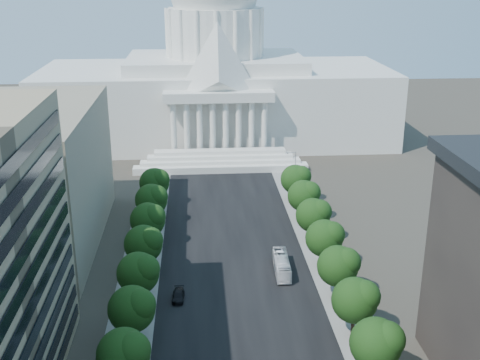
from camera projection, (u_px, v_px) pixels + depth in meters
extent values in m
cube|color=black|center=(233.00, 256.00, 126.86)|extent=(30.00, 260.00, 0.01)
cube|color=gray|center=(142.00, 259.00, 125.53)|extent=(8.00, 260.00, 0.02)
cube|color=gray|center=(322.00, 253.00, 128.19)|extent=(8.00, 260.00, 0.02)
cube|color=white|center=(216.00, 103.00, 212.14)|extent=(120.00, 50.00, 25.00)
cube|color=white|center=(215.00, 62.00, 207.34)|extent=(60.00, 40.00, 4.00)
cube|color=white|center=(219.00, 96.00, 184.08)|extent=(34.00, 8.00, 3.00)
cylinder|color=white|center=(215.00, 32.00, 204.04)|extent=(32.00, 32.00, 16.00)
cube|color=gray|center=(5.00, 179.00, 127.95)|extent=(38.00, 52.00, 30.00)
sphere|color=black|center=(123.00, 355.00, 84.03)|extent=(7.60, 7.60, 7.60)
sphere|color=black|center=(132.00, 350.00, 83.03)|extent=(5.32, 5.32, 5.32)
cylinder|color=#33261C|center=(133.00, 334.00, 96.88)|extent=(0.56, 0.56, 2.94)
sphere|color=black|center=(132.00, 309.00, 95.33)|extent=(7.60, 7.60, 7.60)
sphere|color=black|center=(139.00, 305.00, 94.33)|extent=(5.32, 5.32, 5.32)
cylinder|color=#33261C|center=(139.00, 296.00, 108.17)|extent=(0.56, 0.56, 2.94)
sphere|color=black|center=(138.00, 273.00, 106.62)|extent=(7.60, 7.60, 7.60)
sphere|color=black|center=(145.00, 269.00, 105.62)|extent=(5.32, 5.32, 5.32)
cylinder|color=#33261C|center=(145.00, 265.00, 119.47)|extent=(0.56, 0.56, 2.94)
sphere|color=black|center=(143.00, 244.00, 117.91)|extent=(7.60, 7.60, 7.60)
sphere|color=black|center=(150.00, 240.00, 116.91)|extent=(5.32, 5.32, 5.32)
cylinder|color=#33261C|center=(149.00, 240.00, 130.76)|extent=(0.56, 0.56, 2.94)
sphere|color=black|center=(148.00, 220.00, 129.21)|extent=(7.60, 7.60, 7.60)
sphere|color=black|center=(153.00, 216.00, 128.21)|extent=(5.32, 5.32, 5.32)
cylinder|color=#33261C|center=(152.00, 218.00, 142.05)|extent=(0.56, 0.56, 2.94)
sphere|color=black|center=(151.00, 200.00, 140.50)|extent=(7.60, 7.60, 7.60)
sphere|color=black|center=(157.00, 196.00, 139.50)|extent=(5.32, 5.32, 5.32)
cylinder|color=#33261C|center=(155.00, 200.00, 153.35)|extent=(0.56, 0.56, 2.94)
sphere|color=black|center=(154.00, 183.00, 151.79)|extent=(7.60, 7.60, 7.60)
sphere|color=black|center=(159.00, 179.00, 150.79)|extent=(5.32, 5.32, 5.32)
sphere|color=black|center=(376.00, 343.00, 86.55)|extent=(7.60, 7.60, 7.60)
sphere|color=black|center=(387.00, 339.00, 85.56)|extent=(5.32, 5.32, 5.32)
cylinder|color=#33261C|center=(353.00, 325.00, 99.40)|extent=(0.56, 0.56, 2.94)
sphere|color=black|center=(355.00, 300.00, 97.85)|extent=(7.60, 7.60, 7.60)
sphere|color=black|center=(364.00, 296.00, 96.85)|extent=(5.32, 5.32, 5.32)
cylinder|color=#33261C|center=(336.00, 289.00, 110.70)|extent=(0.56, 0.56, 2.94)
sphere|color=black|center=(338.00, 266.00, 109.14)|extent=(7.60, 7.60, 7.60)
sphere|color=black|center=(346.00, 262.00, 108.14)|extent=(5.32, 5.32, 5.32)
cylinder|color=#33261C|center=(323.00, 259.00, 121.99)|extent=(0.56, 0.56, 2.94)
sphere|color=black|center=(324.00, 238.00, 120.44)|extent=(7.60, 7.60, 7.60)
sphere|color=black|center=(332.00, 234.00, 119.44)|extent=(5.32, 5.32, 5.32)
cylinder|color=#33261C|center=(312.00, 235.00, 133.28)|extent=(0.56, 0.56, 2.94)
sphere|color=black|center=(313.00, 215.00, 131.73)|extent=(7.60, 7.60, 7.60)
sphere|color=black|center=(320.00, 212.00, 130.73)|extent=(5.32, 5.32, 5.32)
cylinder|color=#33261C|center=(303.00, 214.00, 144.58)|extent=(0.56, 0.56, 2.94)
sphere|color=black|center=(303.00, 196.00, 143.02)|extent=(7.60, 7.60, 7.60)
sphere|color=black|center=(310.00, 192.00, 142.02)|extent=(5.32, 5.32, 5.32)
cylinder|color=#33261C|center=(295.00, 196.00, 155.87)|extent=(0.56, 0.56, 2.94)
sphere|color=black|center=(295.00, 179.00, 154.32)|extent=(7.60, 7.60, 7.60)
sphere|color=black|center=(301.00, 176.00, 153.32)|extent=(5.32, 5.32, 5.32)
cylinder|color=gray|center=(369.00, 309.00, 98.58)|extent=(0.18, 0.18, 9.00)
cylinder|color=gray|center=(363.00, 286.00, 97.07)|extent=(2.40, 0.14, 0.14)
sphere|color=gray|center=(357.00, 286.00, 97.03)|extent=(0.44, 0.44, 0.44)
cylinder|color=gray|center=(335.00, 243.00, 122.10)|extent=(0.18, 0.18, 9.00)
cylinder|color=gray|center=(330.00, 224.00, 120.60)|extent=(2.40, 0.14, 0.14)
sphere|color=gray|center=(325.00, 225.00, 120.55)|extent=(0.44, 0.44, 0.44)
cylinder|color=gray|center=(312.00, 199.00, 145.63)|extent=(0.18, 0.18, 9.00)
cylinder|color=gray|center=(308.00, 183.00, 144.13)|extent=(2.40, 0.14, 0.14)
sphere|color=gray|center=(303.00, 183.00, 144.08)|extent=(0.44, 0.44, 0.44)
cylinder|color=gray|center=(295.00, 167.00, 169.16)|extent=(0.18, 0.18, 9.00)
cylinder|color=gray|center=(292.00, 153.00, 167.66)|extent=(2.40, 0.14, 0.14)
sphere|color=gray|center=(288.00, 153.00, 167.61)|extent=(0.44, 0.44, 0.44)
imported|color=black|center=(178.00, 296.00, 109.74)|extent=(2.37, 5.27, 1.50)
imported|color=white|center=(282.00, 265.00, 119.47)|extent=(3.18, 11.73, 3.24)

